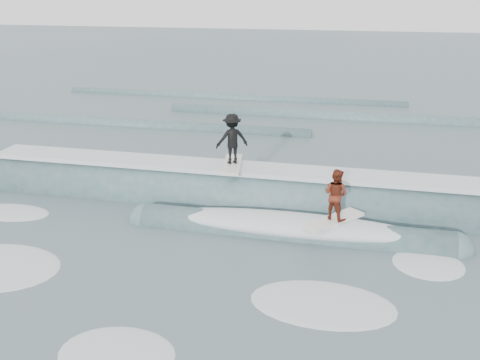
# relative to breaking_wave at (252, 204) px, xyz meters

# --- Properties ---
(ground) EXTENTS (160.00, 160.00, 0.00)m
(ground) POSITION_rel_breaking_wave_xyz_m (-0.25, -4.98, -0.04)
(ground) COLOR #3A4F54
(ground) RESTS_ON ground
(breaking_wave) EXTENTS (20.67, 3.92, 2.28)m
(breaking_wave) POSITION_rel_breaking_wave_xyz_m (0.00, 0.00, 0.00)
(breaking_wave) COLOR #36575B
(breaking_wave) RESTS_ON ground
(surfer_black) EXTENTS (1.22, 2.06, 1.74)m
(surfer_black) POSITION_rel_breaking_wave_xyz_m (-0.75, 0.31, 2.00)
(surfer_black) COLOR silver
(surfer_black) RESTS_ON ground
(surfer_red) EXTENTS (1.67, 1.91, 1.57)m
(surfer_red) POSITION_rel_breaking_wave_xyz_m (2.74, -1.89, 1.18)
(surfer_red) COLOR silver
(surfer_red) RESTS_ON ground
(whitewater) EXTENTS (15.88, 8.48, 0.10)m
(whitewater) POSITION_rel_breaking_wave_xyz_m (0.19, -5.94, -0.04)
(whitewater) COLOR white
(whitewater) RESTS_ON ground
(far_swells) EXTENTS (35.57, 8.65, 0.80)m
(far_swells) POSITION_rel_breaking_wave_xyz_m (-2.95, 12.67, -0.04)
(far_swells) COLOR #36575B
(far_swells) RESTS_ON ground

